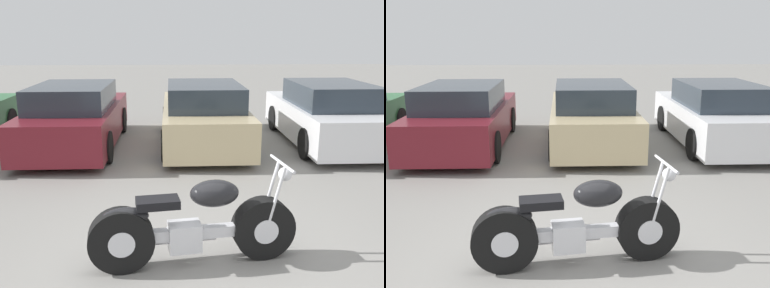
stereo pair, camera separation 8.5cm
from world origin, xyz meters
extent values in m
plane|color=gray|center=(0.00, 0.00, 0.00)|extent=(60.00, 60.00, 0.00)
cylinder|color=black|center=(0.66, 0.15, 0.34)|extent=(0.70, 0.29, 0.68)
cylinder|color=silver|center=(0.66, 0.15, 0.34)|extent=(0.30, 0.26, 0.27)
cylinder|color=black|center=(-0.85, -0.07, 0.34)|extent=(0.70, 0.29, 0.68)
cylinder|color=silver|center=(-0.85, -0.07, 0.34)|extent=(0.30, 0.26, 0.27)
cube|color=silver|center=(-0.09, 0.04, 0.36)|extent=(1.17, 0.27, 0.12)
cube|color=silver|center=(-0.20, 0.03, 0.32)|extent=(0.37, 0.29, 0.30)
ellipsoid|color=black|center=(0.12, 0.07, 0.78)|extent=(0.56, 0.40, 0.28)
cube|color=black|center=(-0.47, -0.01, 0.72)|extent=(0.47, 0.30, 0.09)
ellipsoid|color=black|center=(-0.80, -0.06, 0.59)|extent=(0.50, 0.27, 0.20)
cylinder|color=silver|center=(0.76, 0.07, 0.70)|extent=(0.22, 0.07, 0.73)
cylinder|color=silver|center=(0.74, 0.25, 0.70)|extent=(0.22, 0.07, 0.73)
cylinder|color=silver|center=(0.84, 0.17, 1.06)|extent=(0.12, 0.62, 0.03)
sphere|color=silver|center=(0.88, 0.18, 0.94)|extent=(0.15, 0.15, 0.15)
cylinder|color=silver|center=(-0.43, 0.14, 0.22)|extent=(1.17, 0.24, 0.08)
cylinder|color=black|center=(-4.29, 6.42, 0.31)|extent=(0.20, 0.62, 0.62)
cube|color=maroon|center=(-2.35, 5.09, 0.51)|extent=(1.72, 4.24, 0.74)
cube|color=#28333D|center=(-2.35, 4.84, 1.13)|extent=(1.51, 2.21, 0.48)
cylinder|color=black|center=(-3.15, 6.41, 0.31)|extent=(0.20, 0.62, 0.62)
cylinder|color=black|center=(-1.55, 6.41, 0.31)|extent=(0.20, 0.62, 0.62)
cylinder|color=black|center=(-3.15, 3.78, 0.31)|extent=(0.20, 0.62, 0.62)
cylinder|color=black|center=(-1.55, 3.78, 0.31)|extent=(0.20, 0.62, 0.62)
cube|color=#C6B284|center=(0.38, 5.16, 0.51)|extent=(1.72, 4.24, 0.74)
cube|color=#28333D|center=(0.38, 4.90, 1.13)|extent=(1.51, 2.21, 0.48)
cylinder|color=black|center=(-0.42, 6.47, 0.31)|extent=(0.20, 0.62, 0.62)
cylinder|color=black|center=(1.18, 6.47, 0.31)|extent=(0.20, 0.62, 0.62)
cylinder|color=black|center=(-0.42, 3.84, 0.31)|extent=(0.20, 0.62, 0.62)
cylinder|color=black|center=(1.18, 3.84, 0.31)|extent=(0.20, 0.62, 0.62)
cube|color=white|center=(3.11, 5.16, 0.51)|extent=(1.72, 4.24, 0.74)
cube|color=#28333D|center=(3.11, 4.91, 1.13)|extent=(1.51, 2.21, 0.48)
cylinder|color=black|center=(2.31, 6.48, 0.31)|extent=(0.20, 0.62, 0.62)
cylinder|color=black|center=(3.91, 6.48, 0.31)|extent=(0.20, 0.62, 0.62)
cylinder|color=black|center=(2.31, 3.85, 0.31)|extent=(0.20, 0.62, 0.62)
cylinder|color=black|center=(5.05, 6.53, 0.31)|extent=(0.20, 0.62, 0.62)
camera|label=1|loc=(-0.33, -4.08, 2.39)|focal=40.00mm
camera|label=2|loc=(-0.24, -4.08, 2.39)|focal=40.00mm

